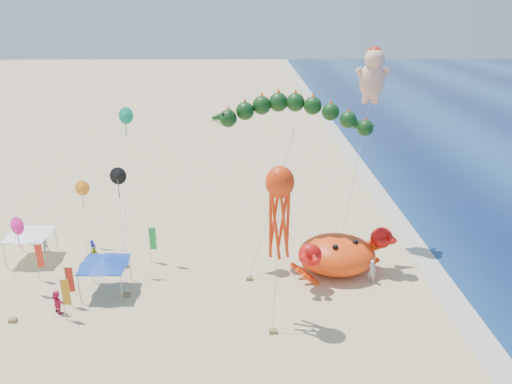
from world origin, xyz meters
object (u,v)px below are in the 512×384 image
canopy_blue (104,262)px  canopy_white (29,232)px  cherub_kite (373,74)px  dragon_kite (293,118)px  octopus_kite (279,205)px  crab_inflatable (337,254)px

canopy_blue → canopy_white: (-7.42, 5.13, 0.00)m
canopy_blue → cherub_kite: bearing=22.4°
canopy_blue → canopy_white: 9.02m
cherub_kite → canopy_blue: size_ratio=4.76×
dragon_kite → canopy_blue: bearing=-161.1°
cherub_kite → octopus_kite: cherub_kite is taller
cherub_kite → crab_inflatable: bearing=-118.0°
dragon_kite → cherub_kite: (6.66, 3.73, 2.72)m
crab_inflatable → dragon_kite: bearing=148.0°
canopy_blue → dragon_kite: bearing=18.9°
octopus_kite → canopy_blue: bearing=163.8°
dragon_kite → cherub_kite: bearing=29.2°
crab_inflatable → dragon_kite: dragon_kite is taller
octopus_kite → crab_inflatable: bearing=50.6°
crab_inflatable → canopy_white: crab_inflatable is taller
crab_inflatable → canopy_white: bearing=174.0°
cherub_kite → canopy_blue: bearing=-157.6°
dragon_kite → crab_inflatable: bearing=-32.0°
octopus_kite → dragon_kite: bearing=79.7°
canopy_blue → canopy_white: size_ratio=0.98×
canopy_blue → canopy_white: same height
cherub_kite → canopy_white: (-27.92, -3.32, -12.10)m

